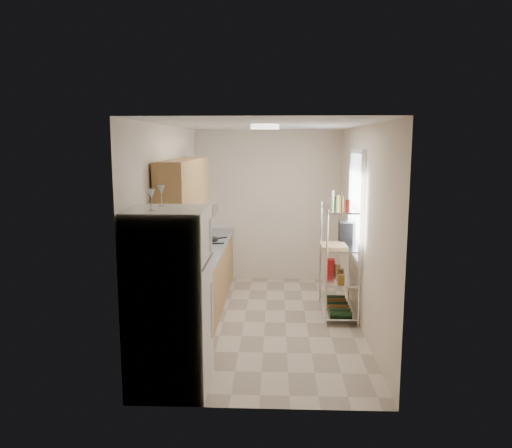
{
  "coord_description": "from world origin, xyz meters",
  "views": [
    {
      "loc": [
        0.14,
        -6.39,
        2.38
      ],
      "look_at": [
        -0.13,
        0.25,
        1.3
      ],
      "focal_mm": 35.0,
      "sensor_mm": 36.0,
      "label": 1
    }
  ],
  "objects": [
    {
      "name": "storage_bag",
      "position": [
        0.94,
        0.63,
        0.64
      ],
      "size": [
        0.13,
        0.16,
        0.17
      ],
      "primitive_type": "cube",
      "rotation": [
        0.0,
        0.0,
        -0.18
      ],
      "color": "#A61614",
      "rests_on": "bakers_rack"
    },
    {
      "name": "rice_cooker",
      "position": [
        -0.96,
        0.31,
        0.99
      ],
      "size": [
        0.23,
        0.23,
        0.19
      ],
      "primitive_type": "cylinder",
      "color": "white",
      "rests_on": "counter_run"
    },
    {
      "name": "wine_glass_a",
      "position": [
        -0.96,
        -1.65,
        1.88
      ],
      "size": [
        0.07,
        0.07,
        0.21
      ],
      "primitive_type": null,
      "color": "silver",
      "rests_on": "refrigerator"
    },
    {
      "name": "room",
      "position": [
        0.0,
        0.0,
        1.3
      ],
      "size": [
        2.52,
        4.42,
        2.62
      ],
      "color": "beige",
      "rests_on": "ground"
    },
    {
      "name": "wine_glass_b",
      "position": [
        -0.98,
        -1.98,
        1.87
      ],
      "size": [
        0.07,
        0.07,
        0.2
      ],
      "primitive_type": null,
      "color": "silver",
      "rests_on": "refrigerator"
    },
    {
      "name": "ceiling_dome",
      "position": [
        0.0,
        -0.3,
        2.57
      ],
      "size": [
        0.34,
        0.34,
        0.05
      ],
      "primitive_type": "cylinder",
      "color": "white",
      "rests_on": "room"
    },
    {
      "name": "counter_run",
      "position": [
        -0.92,
        0.44,
        0.45
      ],
      "size": [
        0.63,
        3.51,
        0.9
      ],
      "color": "#B3834C",
      "rests_on": "ground"
    },
    {
      "name": "window",
      "position": [
        1.23,
        0.35,
        1.55
      ],
      "size": [
        0.06,
        1.0,
        1.46
      ],
      "primitive_type": "cube",
      "color": "white",
      "rests_on": "room"
    },
    {
      "name": "bakers_rack",
      "position": [
        1.0,
        0.3,
        1.11
      ],
      "size": [
        0.45,
        0.9,
        1.73
      ],
      "color": "silver",
      "rests_on": "ground"
    },
    {
      "name": "frying_pan_small",
      "position": [
        -0.86,
        1.05,
        0.92
      ],
      "size": [
        0.33,
        0.33,
        0.05
      ],
      "primitive_type": "cylinder",
      "rotation": [
        0.0,
        0.0,
        0.63
      ],
      "color": "black",
      "rests_on": "counter_run"
    },
    {
      "name": "frying_pan_large",
      "position": [
        -0.93,
        0.68,
        0.93
      ],
      "size": [
        0.35,
        0.35,
        0.05
      ],
      "primitive_type": "cylinder",
      "rotation": [
        0.0,
        0.0,
        0.23
      ],
      "color": "black",
      "rests_on": "counter_run"
    },
    {
      "name": "range_hood",
      "position": [
        -1.0,
        0.9,
        1.39
      ],
      "size": [
        0.5,
        0.6,
        0.12
      ],
      "primitive_type": "cube",
      "color": "#B7BABC",
      "rests_on": "room"
    },
    {
      "name": "upper_cabinets",
      "position": [
        -1.05,
        0.1,
        1.81
      ],
      "size": [
        0.33,
        2.2,
        0.72
      ],
      "primitive_type": "cube",
      "color": "#B3834C",
      "rests_on": "room"
    },
    {
      "name": "cutting_board",
      "position": [
        0.91,
        0.18,
        1.03
      ],
      "size": [
        0.34,
        0.44,
        0.03
      ],
      "primitive_type": "cube",
      "rotation": [
        0.0,
        0.0,
        0.01
      ],
      "color": "tan",
      "rests_on": "bakers_rack"
    },
    {
      "name": "espresso_machine",
      "position": [
        1.11,
        0.48,
        1.17
      ],
      "size": [
        0.18,
        0.27,
        0.31
      ],
      "primitive_type": "cube",
      "rotation": [
        0.0,
        0.0,
        -0.02
      ],
      "color": "black",
      "rests_on": "bakers_rack"
    },
    {
      "name": "refrigerator",
      "position": [
        -0.87,
        -1.83,
        0.89
      ],
      "size": [
        0.73,
        0.73,
        1.77
      ],
      "primitive_type": "cube",
      "color": "white",
      "rests_on": "ground"
    }
  ]
}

